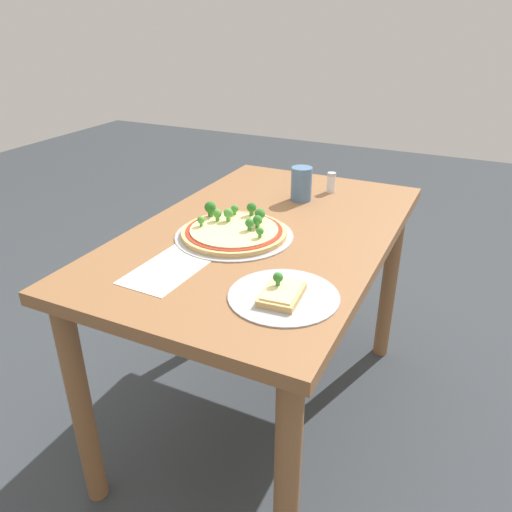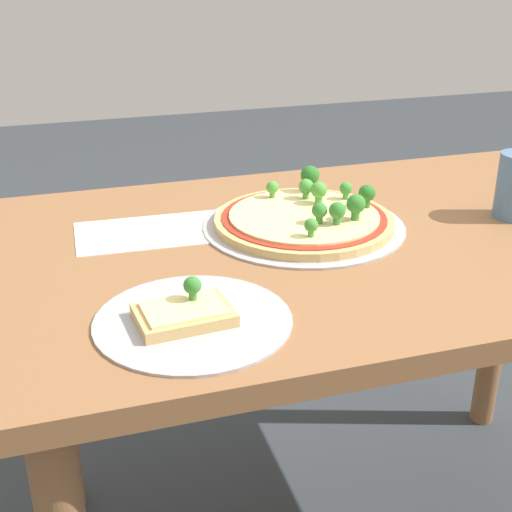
{
  "view_description": "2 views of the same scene",
  "coord_description": "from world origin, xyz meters",
  "views": [
    {
      "loc": [
        -1.27,
        -0.58,
        1.33
      ],
      "look_at": [
        -0.21,
        -0.07,
        0.75
      ],
      "focal_mm": 35.0,
      "sensor_mm": 36.0,
      "label": 1
    },
    {
      "loc": [
        -0.5,
        -1.01,
        1.2
      ],
      "look_at": [
        -0.21,
        -0.07,
        0.75
      ],
      "focal_mm": 50.0,
      "sensor_mm": 36.0,
      "label": 2
    }
  ],
  "objects": [
    {
      "name": "pizza_tray_whole",
      "position": [
        -0.08,
        0.06,
        0.74
      ],
      "size": [
        0.35,
        0.35,
        0.07
      ],
      "color": "#A3A3A8",
      "rests_on": "dining_table"
    },
    {
      "name": "dining_table",
      "position": [
        0.0,
        0.0,
        0.62
      ],
      "size": [
        1.19,
        0.73,
        0.73
      ],
      "color": "brown",
      "rests_on": "ground_plane"
    },
    {
      "name": "paper_menu",
      "position": [
        -0.34,
        0.11,
        0.73
      ],
      "size": [
        0.27,
        0.16,
        0.0
      ],
      "primitive_type": "cube",
      "rotation": [
        0.0,
        0.0,
        -0.04
      ],
      "color": "silver",
      "rests_on": "dining_table"
    },
    {
      "name": "pizza_tray_slice",
      "position": [
        -0.35,
        -0.21,
        0.74
      ],
      "size": [
        0.26,
        0.26,
        0.06
      ],
      "color": "#A3A3A8",
      "rests_on": "dining_table"
    }
  ]
}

